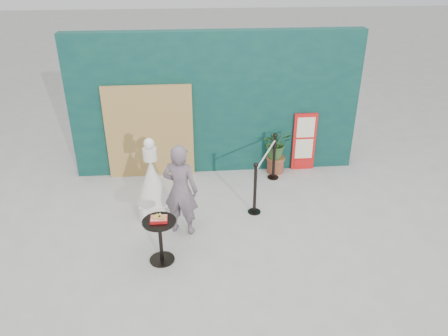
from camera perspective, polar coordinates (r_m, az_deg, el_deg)
ground at (r=7.16m, az=0.84°, el=-11.58°), size 60.00×60.00×0.00m
back_wall at (r=9.21m, az=-1.06°, el=8.35°), size 6.00×0.30×3.00m
bamboo_fence at (r=9.21m, az=-9.69°, el=4.62°), size 1.80×0.08×2.00m
woman at (r=7.33m, az=-5.69°, el=-2.89°), size 0.70×0.57×1.65m
menu_board at (r=9.65m, az=10.42°, el=3.37°), size 0.50×0.07×1.30m
statue at (r=7.97m, az=-9.33°, el=-2.13°), size 0.60×0.60×1.53m
cafe_table at (r=6.88m, az=-8.34°, el=-8.57°), size 0.52×0.52×0.75m
food_basket at (r=6.71m, az=-8.49°, el=-6.56°), size 0.26×0.19×0.11m
planter at (r=9.45m, az=6.85°, el=2.74°), size 0.60×0.52×1.03m
stanchion_barrier at (r=8.60m, az=5.41°, el=-0.54°), size 0.84×1.54×1.03m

